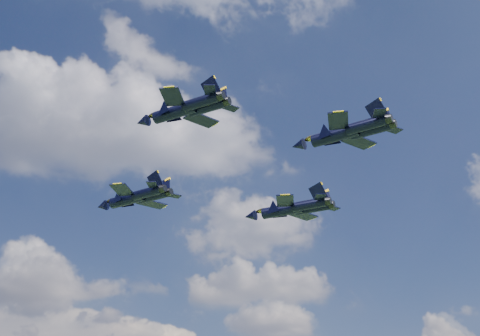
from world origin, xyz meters
name	(u,v)px	position (x,y,z in m)	size (l,w,h in m)	color
jet_lead	(125,200)	(-20.43, 16.93, 52.86)	(14.98, 13.20, 3.85)	black
jet_left	(172,113)	(-13.19, -10.24, 54.30)	(13.66, 11.32, 3.44)	black
jet_right	(280,210)	(6.09, 20.24, 53.38)	(16.83, 13.45, 4.19)	black
jet_slot	(332,136)	(9.31, -4.09, 55.59)	(15.06, 13.31, 3.88)	black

